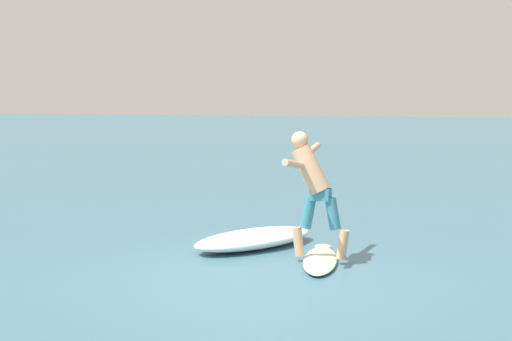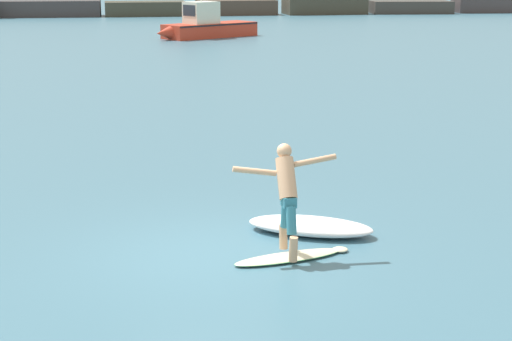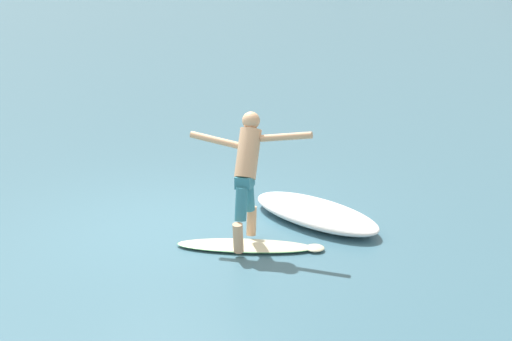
# 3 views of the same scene
# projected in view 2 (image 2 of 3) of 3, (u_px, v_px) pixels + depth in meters

# --- Properties ---
(ground_plane) EXTENTS (200.00, 200.00, 0.00)m
(ground_plane) POSITION_uv_depth(u_px,v_px,m) (210.00, 254.00, 13.45)
(ground_plane) COLOR #3F6D81
(rock_jetty_breakwater) EXTENTS (62.02, 4.50, 5.72)m
(rock_jetty_breakwater) POSITION_uv_depth(u_px,v_px,m) (260.00, 7.00, 74.41)
(rock_jetty_breakwater) COLOR #3C3C3C
(rock_jetty_breakwater) RESTS_ON ground
(surfboard) EXTENTS (1.97, 0.90, 0.21)m
(surfboard) POSITION_uv_depth(u_px,v_px,m) (290.00, 257.00, 13.22)
(surfboard) COLOR beige
(surfboard) RESTS_ON ground
(surfer) EXTENTS (1.64, 0.83, 1.71)m
(surfer) POSITION_uv_depth(u_px,v_px,m) (287.00, 190.00, 13.08)
(surfer) COLOR tan
(surfer) RESTS_ON surfboard
(small_boat_offshore) EXTENTS (6.60, 4.87, 3.05)m
(small_boat_offshore) POSITION_uv_depth(u_px,v_px,m) (206.00, 26.00, 51.81)
(small_boat_offshore) COLOR red
(small_boat_offshore) RESTS_ON ground
(wave_foam_at_tail) EXTENTS (2.32, 1.74, 0.26)m
(wave_foam_at_tail) POSITION_uv_depth(u_px,v_px,m) (310.00, 226.00, 14.45)
(wave_foam_at_tail) COLOR white
(wave_foam_at_tail) RESTS_ON ground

